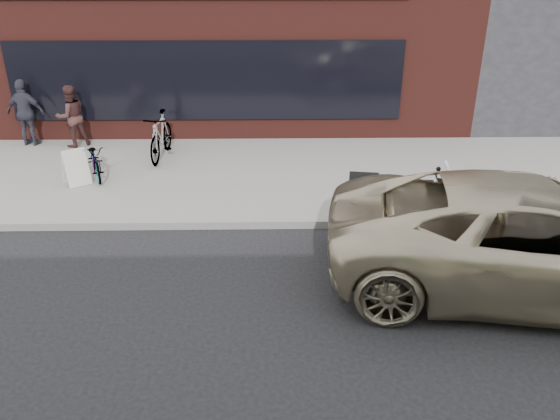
{
  "coord_description": "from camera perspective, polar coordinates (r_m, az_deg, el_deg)",
  "views": [
    {
      "loc": [
        -0.37,
        -5.02,
        4.66
      ],
      "look_at": [
        -0.23,
        3.04,
        0.85
      ],
      "focal_mm": 35.0,
      "sensor_mm": 36.0,
      "label": 1
    }
  ],
  "objects": [
    {
      "name": "ground",
      "position": [
        6.86,
        2.48,
        -17.52
      ],
      "size": [
        120.0,
        120.0,
        0.0
      ],
      "primitive_type": "plane",
      "color": "black",
      "rests_on": "ground"
    },
    {
      "name": "near_sidewalk",
      "position": [
        12.87,
        0.72,
        4.44
      ],
      "size": [
        44.0,
        6.0,
        0.15
      ],
      "primitive_type": "cube",
      "color": "gray",
      "rests_on": "ground"
    },
    {
      "name": "sandwich_sign",
      "position": [
        12.42,
        -20.59,
        4.27
      ],
      "size": [
        0.65,
        0.64,
        0.77
      ],
      "rotation": [
        0.0,
        0.0,
        0.62
      ],
      "color": "silver",
      "rests_on": "near_sidewalk"
    },
    {
      "name": "storefront",
      "position": [
        19.22,
        -6.16,
        17.98
      ],
      "size": [
        14.0,
        10.07,
        4.5
      ],
      "color": "#53201A",
      "rests_on": "ground"
    },
    {
      "name": "minivan",
      "position": [
        8.88,
        25.0,
        -2.73
      ],
      "size": [
        6.43,
        3.76,
        1.68
      ],
      "primitive_type": "imported",
      "rotation": [
        0.0,
        0.0,
        1.4
      ],
      "color": "#C3B698",
      "rests_on": "ground"
    },
    {
      "name": "motorcycle",
      "position": [
        9.83,
        12.13,
        0.48
      ],
      "size": [
        2.29,
        0.77,
        1.45
      ],
      "rotation": [
        0.0,
        0.0,
        -0.15
      ],
      "color": "black",
      "rests_on": "ground"
    },
    {
      "name": "bicycle_rear",
      "position": [
        13.43,
        -12.35,
        7.6
      ],
      "size": [
        0.67,
        1.88,
        1.11
      ],
      "primitive_type": "imported",
      "rotation": [
        0.0,
        0.0,
        -0.08
      ],
      "color": "gray",
      "rests_on": "near_sidewalk"
    },
    {
      "name": "bicycle_front",
      "position": [
        12.7,
        -18.74,
        5.03
      ],
      "size": [
        1.05,
        1.58,
        0.79
      ],
      "primitive_type": "imported",
      "rotation": [
        0.0,
        0.0,
        0.39
      ],
      "color": "gray",
      "rests_on": "near_sidewalk"
    },
    {
      "name": "cafe_patron_right",
      "position": [
        15.4,
        -25.0,
        9.2
      ],
      "size": [
        1.04,
        0.56,
        1.69
      ],
      "primitive_type": "imported",
      "rotation": [
        0.0,
        0.0,
        2.99
      ],
      "color": "#343442",
      "rests_on": "near_sidewalk"
    },
    {
      "name": "cafe_patron_left",
      "position": [
        14.88,
        -20.98,
        9.13
      ],
      "size": [
        0.96,
        0.93,
        1.56
      ],
      "primitive_type": "imported",
      "rotation": [
        0.0,
        0.0,
        3.78
      ],
      "color": "#462725",
      "rests_on": "near_sidewalk"
    }
  ]
}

